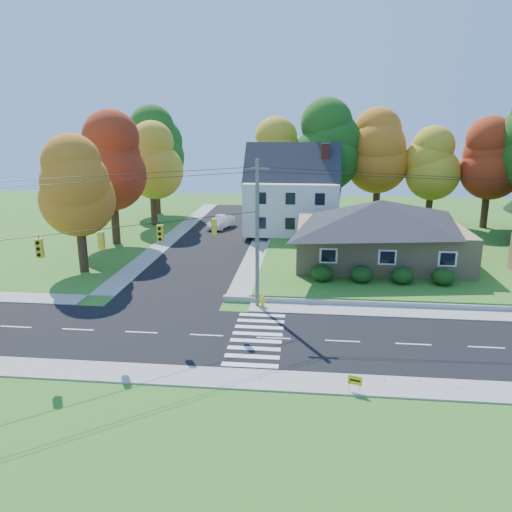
{
  "coord_description": "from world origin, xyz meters",
  "views": [
    {
      "loc": [
        1.78,
        -26.96,
        12.27
      ],
      "look_at": [
        -1.88,
        8.0,
        2.82
      ],
      "focal_mm": 35.0,
      "sensor_mm": 36.0,
      "label": 1
    }
  ],
  "objects": [
    {
      "name": "tree_west_3",
      "position": [
        -19.0,
        40.0,
        9.11
      ],
      "size": [
        7.84,
        7.84,
        14.6
      ],
      "color": "#3F2A19",
      "rests_on": "ground"
    },
    {
      "name": "tree_lot_1",
      "position": [
        4.0,
        33.0,
        9.61
      ],
      "size": [
        7.84,
        7.84,
        14.6
      ],
      "color": "#3F2A19",
      "rests_on": "lawn"
    },
    {
      "name": "traffic_infrastructure",
      "position": [
        -0.15,
        1.35,
        5.15
      ],
      "size": [
        38.1,
        10.66,
        10.0
      ],
      "color": "#666059",
      "rests_on": "ground"
    },
    {
      "name": "tree_west_1",
      "position": [
        -18.0,
        22.0,
        8.46
      ],
      "size": [
        7.28,
        7.28,
        13.56
      ],
      "color": "#3F2A19",
      "rests_on": "ground"
    },
    {
      "name": "tree_lot_0",
      "position": [
        -2.0,
        34.0,
        8.31
      ],
      "size": [
        6.72,
        6.72,
        12.51
      ],
      "color": "#3F2A19",
      "rests_on": "lawn"
    },
    {
      "name": "road_cross",
      "position": [
        -8.0,
        26.0,
        0.01
      ],
      "size": [
        8.0,
        44.0,
        0.02
      ],
      "primitive_type": "cube",
      "color": "black",
      "rests_on": "ground"
    },
    {
      "name": "tree_west_0",
      "position": [
        -17.0,
        12.0,
        7.15
      ],
      "size": [
        6.16,
        6.16,
        11.47
      ],
      "color": "#3F2A19",
      "rests_on": "ground"
    },
    {
      "name": "sidewalk_north",
      "position": [
        0.0,
        5.0,
        0.04
      ],
      "size": [
        90.0,
        2.0,
        0.08
      ],
      "primitive_type": "cube",
      "color": "#9C9A90",
      "rests_on": "ground"
    },
    {
      "name": "lawn",
      "position": [
        13.0,
        21.0,
        0.25
      ],
      "size": [
        30.0,
        30.0,
        0.5
      ],
      "primitive_type": "cube",
      "color": "#3D7923",
      "rests_on": "ground"
    },
    {
      "name": "tree_lot_2",
      "position": [
        10.0,
        34.0,
        8.96
      ],
      "size": [
        7.28,
        7.28,
        13.56
      ],
      "color": "#3F2A19",
      "rests_on": "lawn"
    },
    {
      "name": "ranch_house",
      "position": [
        8.0,
        16.0,
        3.27
      ],
      "size": [
        14.6,
        10.6,
        5.4
      ],
      "color": "tan",
      "rests_on": "lawn"
    },
    {
      "name": "tree_lot_3",
      "position": [
        16.0,
        33.0,
        7.65
      ],
      "size": [
        6.16,
        6.16,
        11.47
      ],
      "color": "#3F2A19",
      "rests_on": "lawn"
    },
    {
      "name": "sidewalk_south",
      "position": [
        0.0,
        -5.0,
        0.04
      ],
      "size": [
        90.0,
        2.0,
        0.08
      ],
      "primitive_type": "cube",
      "color": "#9C9A90",
      "rests_on": "ground"
    },
    {
      "name": "road_main",
      "position": [
        0.0,
        0.0,
        0.01
      ],
      "size": [
        90.0,
        8.0,
        0.02
      ],
      "primitive_type": "cube",
      "color": "black",
      "rests_on": "ground"
    },
    {
      "name": "tree_lot_4",
      "position": [
        22.0,
        32.0,
        8.31
      ],
      "size": [
        6.72,
        6.72,
        12.51
      ],
      "color": "#3F2A19",
      "rests_on": "lawn"
    },
    {
      "name": "tree_west_2",
      "position": [
        -17.0,
        32.0,
        7.81
      ],
      "size": [
        6.72,
        6.72,
        12.51
      ],
      "color": "#3F2A19",
      "rests_on": "ground"
    },
    {
      "name": "fire_hydrant",
      "position": [
        -1.12,
        5.04,
        0.39
      ],
      "size": [
        0.46,
        0.36,
        0.81
      ],
      "color": "yellow",
      "rests_on": "ground"
    },
    {
      "name": "colonial_house",
      "position": [
        0.04,
        28.0,
        4.58
      ],
      "size": [
        10.4,
        8.4,
        9.6
      ],
      "color": "silver",
      "rests_on": "lawn"
    },
    {
      "name": "hedge_row",
      "position": [
        7.5,
        9.8,
        1.14
      ],
      "size": [
        10.7,
        1.7,
        1.27
      ],
      "color": "#163A10",
      "rests_on": "lawn"
    },
    {
      "name": "ground",
      "position": [
        0.0,
        0.0,
        0.0
      ],
      "size": [
        120.0,
        120.0,
        0.0
      ],
      "primitive_type": "plane",
      "color": "#3D7923"
    },
    {
      "name": "white_car",
      "position": [
        -8.43,
        30.72,
        0.78
      ],
      "size": [
        2.87,
        4.87,
        1.51
      ],
      "primitive_type": "imported",
      "rotation": [
        0.0,
        0.0,
        -0.3
      ],
      "color": "white",
      "rests_on": "road_cross"
    },
    {
      "name": "yard_sign",
      "position": [
        4.2,
        -5.63,
        0.6
      ],
      "size": [
        0.65,
        0.24,
        0.84
      ],
      "color": "black",
      "rests_on": "ground"
    }
  ]
}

